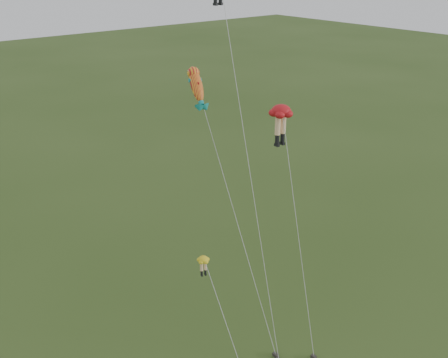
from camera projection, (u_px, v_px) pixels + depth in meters
ground at (275, 350)px, 34.04m from camera, size 300.00×300.00×0.00m
legs_kite_red_mid at (281, 116)px, 32.54m from camera, size 2.98×7.03×15.78m
legs_kite_yellow at (207, 270)px, 30.59m from camera, size 1.00×5.37×7.78m
fish_kite at (197, 86)px, 33.86m from camera, size 1.78×10.92×17.92m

